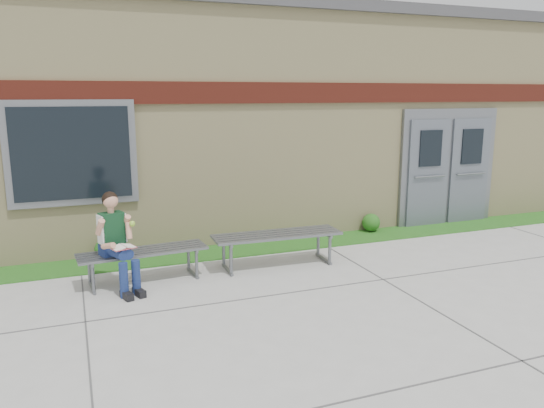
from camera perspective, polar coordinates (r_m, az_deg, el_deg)
name	(u,v)px	position (r m, az deg, el deg)	size (l,w,h in m)	color
ground	(337,302)	(6.87, 7.00, -10.42)	(80.00, 80.00, 0.00)	#9E9E99
grass_strip	(266,247)	(9.11, -0.65, -4.63)	(16.00, 0.80, 0.02)	#154F15
school_building	(213,116)	(11.99, -6.36, 9.41)	(16.20, 6.22, 4.20)	beige
bench_left	(143,257)	(7.62, -13.67, -5.61)	(1.79, 0.64, 0.46)	slate
bench_right	(277,241)	(8.08, 0.55, -3.97)	(1.97, 0.60, 0.51)	slate
girl	(117,240)	(7.31, -16.35, -3.69)	(0.57, 0.82, 1.32)	navy
shrub_mid	(105,249)	(8.80, -17.56, -4.67)	(0.31, 0.31, 0.31)	#154F15
shrub_east	(371,222)	(10.23, 10.61, -1.97)	(0.34, 0.34, 0.34)	#154F15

